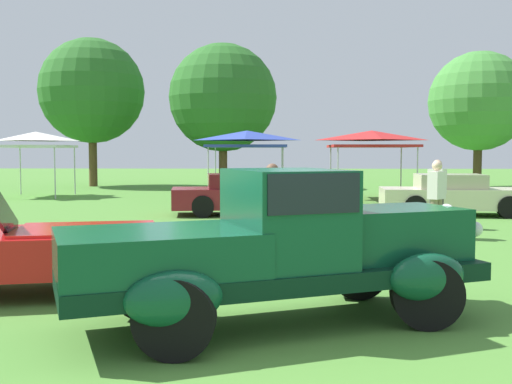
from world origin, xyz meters
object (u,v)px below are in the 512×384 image
(show_car_burgundy, at_px, (246,195))
(spectator_far_side, at_px, (272,209))
(canopy_tent_center_field, at_px, (247,138))
(feature_pickup_truck, at_px, (279,246))
(spectator_by_row, at_px, (436,196))
(show_car_cream, at_px, (454,195))
(canopy_tent_right_field, at_px, (372,138))
(spectator_near_truck, at_px, (437,191))
(canopy_tent_left_field, at_px, (36,139))

(show_car_burgundy, height_order, spectator_far_side, spectator_far_side)
(canopy_tent_center_field, bearing_deg, feature_pickup_truck, -86.22)
(spectator_by_row, bearing_deg, show_car_cream, 69.61)
(show_car_cream, relative_size, canopy_tent_right_field, 1.35)
(spectator_near_truck, bearing_deg, canopy_tent_center_field, 119.66)
(feature_pickup_truck, relative_size, spectator_by_row, 2.83)
(feature_pickup_truck, bearing_deg, canopy_tent_left_field, 118.34)
(show_car_cream, bearing_deg, feature_pickup_truck, -114.45)
(canopy_tent_right_field, bearing_deg, spectator_by_row, -91.45)
(spectator_by_row, bearing_deg, canopy_tent_center_field, 113.41)
(spectator_near_truck, distance_m, canopy_tent_left_field, 17.26)
(show_car_cream, distance_m, spectator_by_row, 5.15)
(feature_pickup_truck, relative_size, show_car_cream, 1.09)
(spectator_near_truck, height_order, spectator_by_row, same)
(canopy_tent_right_field, bearing_deg, show_car_cream, -75.67)
(spectator_far_side, height_order, canopy_tent_left_field, canopy_tent_left_field)
(spectator_near_truck, xyz_separation_m, canopy_tent_left_field, (-13.94, 10.07, 1.51))
(feature_pickup_truck, relative_size, spectator_far_side, 2.83)
(show_car_burgundy, bearing_deg, spectator_near_truck, -32.80)
(spectator_by_row, distance_m, canopy_tent_right_field, 10.88)
(show_car_cream, relative_size, canopy_tent_left_field, 1.62)
(spectator_near_truck, relative_size, spectator_far_side, 1.00)
(canopy_tent_left_field, xyz_separation_m, canopy_tent_right_field, (13.75, -1.04, 0.00))
(spectator_by_row, relative_size, canopy_tent_left_field, 0.62)
(show_car_burgundy, relative_size, canopy_tent_center_field, 1.51)
(spectator_near_truck, height_order, canopy_tent_center_field, canopy_tent_center_field)
(spectator_far_side, bearing_deg, spectator_near_truck, 49.32)
(feature_pickup_truck, height_order, spectator_far_side, feature_pickup_truck)
(show_car_burgundy, xyz_separation_m, spectator_by_row, (4.38, -4.87, 0.31))
(show_car_burgundy, distance_m, spectator_near_truck, 5.77)
(spectator_near_truck, bearing_deg, spectator_far_side, -130.68)
(spectator_far_side, bearing_deg, feature_pickup_truck, -88.54)
(show_car_burgundy, relative_size, show_car_cream, 1.06)
(spectator_far_side, relative_size, canopy_tent_left_field, 0.62)
(show_car_cream, xyz_separation_m, spectator_by_row, (-1.79, -4.82, 0.31))
(canopy_tent_left_field, bearing_deg, spectator_far_side, -56.11)
(canopy_tent_center_field, height_order, canopy_tent_right_field, same)
(canopy_tent_left_field, relative_size, canopy_tent_center_field, 0.88)
(show_car_cream, distance_m, canopy_tent_right_field, 6.40)
(show_car_burgundy, distance_m, spectator_by_row, 6.55)
(show_car_burgundy, bearing_deg, show_car_cream, -0.42)
(spectator_by_row, distance_m, canopy_tent_left_field, 17.98)
(show_car_burgundy, relative_size, canopy_tent_right_field, 1.43)
(spectator_near_truck, bearing_deg, show_car_burgundy, 147.20)
(spectator_far_side, distance_m, canopy_tent_left_field, 17.84)
(feature_pickup_truck, relative_size, canopy_tent_left_field, 1.77)
(canopy_tent_center_field, bearing_deg, spectator_far_side, -85.58)
(spectator_near_truck, relative_size, canopy_tent_right_field, 0.52)
(show_car_cream, bearing_deg, canopy_tent_left_field, 155.40)
(show_car_cream, xyz_separation_m, spectator_near_truck, (-1.33, -3.08, 0.31))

